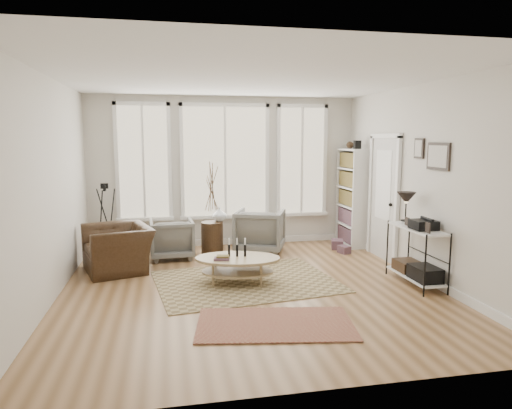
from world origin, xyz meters
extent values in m
plane|color=#9D754C|center=(0.00, 0.00, 0.00)|extent=(5.50, 5.50, 0.00)
plane|color=white|center=(0.00, 0.00, 2.90)|extent=(5.50, 5.50, 0.00)
cube|color=silver|center=(0.00, 2.75, 1.45)|extent=(5.20, 0.04, 2.90)
cube|color=silver|center=(0.00, -2.75, 1.45)|extent=(5.20, 0.04, 2.90)
cube|color=silver|center=(-2.60, 0.00, 1.45)|extent=(0.04, 5.50, 2.90)
cube|color=silver|center=(2.60, 0.00, 1.45)|extent=(0.04, 5.50, 2.90)
cube|color=white|center=(0.00, 2.74, 0.06)|extent=(5.10, 0.04, 0.12)
cube|color=white|center=(2.58, 0.00, 0.06)|extent=(0.03, 5.40, 0.12)
cube|color=tan|center=(0.00, 2.73, 1.65)|extent=(1.60, 0.03, 2.10)
cube|color=tan|center=(-1.55, 2.73, 1.65)|extent=(0.90, 0.03, 2.10)
cube|color=tan|center=(1.55, 2.73, 1.65)|extent=(0.90, 0.03, 2.10)
cube|color=white|center=(0.00, 2.71, 1.65)|extent=(1.74, 0.06, 2.24)
cube|color=white|center=(-1.55, 2.71, 1.65)|extent=(1.04, 0.06, 2.24)
cube|color=white|center=(1.55, 2.71, 1.65)|extent=(1.04, 0.06, 2.24)
cube|color=white|center=(0.00, 2.69, 0.57)|extent=(4.10, 0.12, 0.06)
cube|color=silver|center=(2.58, 1.15, 1.05)|extent=(0.04, 0.88, 2.10)
cube|color=white|center=(2.56, 1.15, 1.30)|extent=(0.01, 0.55, 1.20)
cube|color=white|center=(2.56, 0.66, 1.05)|extent=(0.06, 0.08, 2.18)
cube|color=white|center=(2.56, 1.64, 1.05)|extent=(0.06, 0.08, 2.18)
cube|color=white|center=(2.56, 1.15, 2.14)|extent=(0.06, 1.06, 0.08)
sphere|color=black|center=(2.53, 0.82, 1.00)|extent=(0.06, 0.06, 0.06)
cube|color=white|center=(2.43, 1.81, 0.95)|extent=(0.30, 0.03, 1.90)
cube|color=white|center=(2.43, 2.63, 0.95)|extent=(0.30, 0.03, 1.90)
cube|color=white|center=(2.58, 2.23, 0.95)|extent=(0.02, 0.85, 1.90)
cube|color=white|center=(2.43, 2.23, 0.95)|extent=(0.30, 0.81, 1.90)
cube|color=brown|center=(2.43, 2.23, 0.95)|extent=(0.24, 0.75, 1.76)
cube|color=black|center=(2.43, 2.02, 1.98)|extent=(0.12, 0.10, 0.16)
sphere|color=#362416|center=(2.43, 2.38, 1.97)|extent=(0.14, 0.14, 0.14)
cube|color=white|center=(2.38, -0.30, 0.12)|extent=(0.37, 1.07, 0.03)
cube|color=white|center=(2.38, -0.30, 0.82)|extent=(0.37, 1.07, 0.02)
cylinder|color=black|center=(2.20, -0.83, 0.42)|extent=(0.02, 0.02, 0.85)
cylinder|color=black|center=(2.56, -0.83, 0.42)|extent=(0.02, 0.02, 0.85)
cylinder|color=black|center=(2.20, 0.23, 0.42)|extent=(0.02, 0.02, 0.85)
cylinder|color=black|center=(2.56, 0.23, 0.42)|extent=(0.02, 0.02, 0.85)
cylinder|color=black|center=(2.38, 0.05, 0.88)|extent=(0.14, 0.14, 0.02)
cylinder|color=black|center=(2.38, 0.05, 1.01)|extent=(0.02, 0.02, 0.30)
cone|color=black|center=(2.38, 0.05, 1.21)|extent=(0.28, 0.28, 0.18)
cube|color=black|center=(2.38, -0.45, 0.91)|extent=(0.32, 0.30, 0.13)
cube|color=black|center=(2.38, -0.55, 0.23)|extent=(0.32, 0.45, 0.20)
cube|color=#362416|center=(2.38, -0.08, 0.21)|extent=(0.32, 0.40, 0.16)
cube|color=black|center=(2.28, -0.72, 0.91)|extent=(0.02, 0.10, 0.14)
cube|color=black|center=(2.28, -0.18, 0.91)|extent=(0.02, 0.10, 0.12)
cube|color=black|center=(2.58, -0.40, 1.85)|extent=(0.03, 0.52, 0.38)
cube|color=silver|center=(2.56, -0.40, 1.85)|extent=(0.01, 0.44, 0.30)
cube|color=black|center=(2.58, 0.10, 1.95)|extent=(0.03, 0.24, 0.30)
cube|color=silver|center=(2.56, 0.10, 1.95)|extent=(0.01, 0.18, 0.24)
cube|color=brown|center=(-0.02, 0.26, 0.01)|extent=(2.80, 2.26, 0.01)
cube|color=maroon|center=(0.04, -1.35, 0.01)|extent=(1.90, 1.25, 0.01)
ellipsoid|color=tan|center=(-0.14, 0.23, 0.18)|extent=(1.16, 0.86, 0.03)
ellipsoid|color=tan|center=(-0.14, 0.23, 0.37)|extent=(1.36, 1.01, 0.04)
cylinder|color=tan|center=(-0.49, 0.03, 0.18)|extent=(0.04, 0.04, 0.35)
cylinder|color=tan|center=(0.20, 0.03, 0.18)|extent=(0.04, 0.04, 0.35)
cylinder|color=tan|center=(-0.49, 0.42, 0.18)|extent=(0.04, 0.04, 0.35)
cylinder|color=tan|center=(0.20, 0.42, 0.18)|extent=(0.04, 0.04, 0.35)
cylinder|color=black|center=(-0.26, 0.27, 0.48)|extent=(0.04, 0.04, 0.18)
cylinder|color=black|center=(-0.14, 0.27, 0.48)|extent=(0.04, 0.04, 0.18)
cylinder|color=black|center=(-0.03, 0.27, 0.48)|extent=(0.04, 0.04, 0.18)
cube|color=#364D26|center=(-0.38, 0.14, 0.42)|extent=(0.21, 0.16, 0.06)
imported|color=slate|center=(-1.07, 1.86, 0.35)|extent=(0.78, 0.80, 0.69)
imported|color=slate|center=(0.55, 2.01, 0.40)|extent=(1.12, 1.13, 0.80)
cylinder|color=#362416|center=(-0.34, 2.00, 0.30)|extent=(0.40, 0.40, 0.60)
imported|color=silver|center=(-0.19, 2.07, 0.72)|extent=(0.29, 0.29, 0.25)
imported|color=#362416|center=(-1.92, 1.24, 0.36)|extent=(1.34, 1.24, 0.72)
cylinder|color=black|center=(-2.21, 2.26, 1.20)|extent=(0.06, 0.06, 0.06)
cube|color=black|center=(-2.21, 2.26, 1.26)|extent=(0.14, 0.10, 0.09)
cylinder|color=black|center=(-2.21, 2.18, 1.26)|extent=(0.06, 0.07, 0.06)
cube|color=brown|center=(2.05, 1.94, 0.09)|extent=(0.29, 0.33, 0.18)
cube|color=brown|center=(2.05, 1.59, 0.07)|extent=(0.22, 0.25, 0.14)
camera|label=1|loc=(-1.11, -6.14, 2.09)|focal=32.00mm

